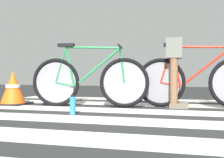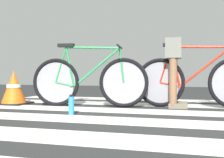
# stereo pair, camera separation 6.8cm
# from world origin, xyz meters

# --- Properties ---
(ground) EXTENTS (18.00, 14.00, 0.02)m
(ground) POSITION_xyz_m (0.00, 0.00, 0.01)
(ground) COLOR #282A29
(crosswalk_markings) EXTENTS (5.42, 4.99, 0.00)m
(crosswalk_markings) POSITION_xyz_m (0.05, -0.25, 0.02)
(crosswalk_markings) COLOR beige
(crosswalk_markings) RESTS_ON ground
(bicycle_1_of_2) EXTENTS (1.73, 0.52, 0.93)m
(bicycle_1_of_2) POSITION_xyz_m (-0.85, 0.78, 0.41)
(bicycle_1_of_2) COLOR black
(bicycle_1_of_2) RESTS_ON ground
(bicycle_2_of_2) EXTENTS (1.74, 0.52, 0.93)m
(bicycle_2_of_2) POSITION_xyz_m (0.67, 1.05, 0.41)
(bicycle_2_of_2) COLOR black
(bicycle_2_of_2) RESTS_ON ground
(cyclist_2_of_2) EXTENTS (0.31, 0.41, 0.99)m
(cyclist_2_of_2) POSITION_xyz_m (0.36, 1.05, 0.66)
(cyclist_2_of_2) COLOR brown
(cyclist_2_of_2) RESTS_ON ground
(water_bottle) EXTENTS (0.07, 0.07, 0.24)m
(water_bottle) POSITION_xyz_m (-0.80, 0.02, 0.13)
(water_bottle) COLOR #2B83D7
(water_bottle) RESTS_ON ground
(traffic_cone) EXTENTS (0.46, 0.46, 0.53)m
(traffic_cone) POSITION_xyz_m (-2.13, 0.80, 0.27)
(traffic_cone) COLOR black
(traffic_cone) RESTS_ON ground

